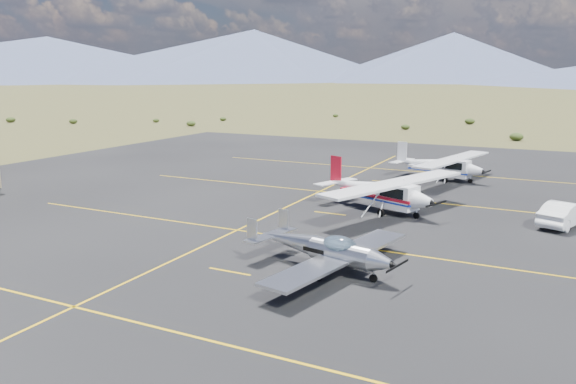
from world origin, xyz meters
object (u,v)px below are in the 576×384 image
Objects in this scene: aircraft_cessna at (379,189)px; sedan at (564,214)px; aircraft_low_wing at (326,249)px; aircraft_plain at (440,164)px.

sedan is (9.96, 1.09, -0.61)m from aircraft_cessna.
sedan is at bearing 65.83° from aircraft_low_wing.
aircraft_low_wing reaches higher than sedan.
aircraft_low_wing is 14.99m from sedan.
aircraft_plain is at bearing -31.14° from sedan.
aircraft_plain is (1.17, 11.69, -0.10)m from aircraft_cessna.
aircraft_cessna is 10.04m from sedan.
aircraft_plain is 13.77m from sedan.
aircraft_cessna is at bearing 107.78° from aircraft_low_wing.
aircraft_low_wing is at bearing 73.42° from sedan.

